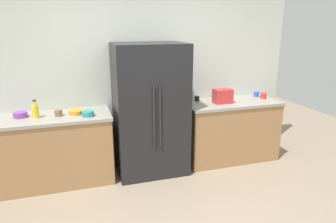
# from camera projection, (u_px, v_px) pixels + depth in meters

# --- Properties ---
(kitchen_back_panel) EXTENTS (4.64, 0.10, 2.66)m
(kitchen_back_panel) POSITION_uv_depth(u_px,v_px,m) (139.00, 74.00, 4.37)
(kitchen_back_panel) COLOR silver
(kitchen_back_panel) RESTS_ON ground_plane
(counter_left) EXTENTS (1.46, 0.65, 0.91)m
(counter_left) POSITION_uv_depth(u_px,v_px,m) (55.00, 150.00, 3.93)
(counter_left) COLOR #9E7247
(counter_left) RESTS_ON ground_plane
(counter_right) EXTENTS (1.43, 0.65, 0.91)m
(counter_right) POSITION_uv_depth(u_px,v_px,m) (230.00, 130.00, 4.65)
(counter_right) COLOR #9E7247
(counter_right) RESTS_ON ground_plane
(refrigerator) EXTENTS (0.95, 0.70, 1.79)m
(refrigerator) POSITION_uv_depth(u_px,v_px,m) (150.00, 110.00, 4.13)
(refrigerator) COLOR black
(refrigerator) RESTS_ON ground_plane
(toaster) EXTENTS (0.26, 0.18, 0.21)m
(toaster) POSITION_uv_depth(u_px,v_px,m) (223.00, 96.00, 4.42)
(toaster) COLOR red
(toaster) RESTS_ON counter_right
(bottle_a) EXTENTS (0.08, 0.08, 0.23)m
(bottle_a) POSITION_uv_depth(u_px,v_px,m) (35.00, 111.00, 3.71)
(bottle_a) COLOR yellow
(bottle_a) RESTS_ON counter_left
(cup_a) EXTENTS (0.09, 0.09, 0.08)m
(cup_a) POSITION_uv_depth(u_px,v_px,m) (58.00, 113.00, 3.81)
(cup_a) COLOR brown
(cup_a) RESTS_ON counter_left
(cup_b) EXTENTS (0.08, 0.08, 0.08)m
(cup_b) POSITION_uv_depth(u_px,v_px,m) (256.00, 94.00, 4.82)
(cup_b) COLOR blue
(cup_b) RESTS_ON counter_right
(cup_c) EXTENTS (0.07, 0.07, 0.07)m
(cup_c) POSITION_uv_depth(u_px,v_px,m) (197.00, 99.00, 4.55)
(cup_c) COLOR black
(cup_c) RESTS_ON counter_right
(cup_d) EXTENTS (0.09, 0.09, 0.09)m
(cup_d) POSITION_uv_depth(u_px,v_px,m) (263.00, 96.00, 4.70)
(cup_d) COLOR red
(cup_d) RESTS_ON counter_right
(bowl_a) EXTENTS (0.17, 0.17, 0.07)m
(bowl_a) POSITION_uv_depth(u_px,v_px,m) (20.00, 115.00, 3.75)
(bowl_a) COLOR purple
(bowl_a) RESTS_ON counter_left
(bowl_b) EXTENTS (0.18, 0.18, 0.05)m
(bowl_b) POSITION_uv_depth(u_px,v_px,m) (76.00, 112.00, 3.89)
(bowl_b) COLOR orange
(bowl_b) RESTS_ON counter_left
(bowl_c) EXTENTS (0.15, 0.15, 0.07)m
(bowl_c) POSITION_uv_depth(u_px,v_px,m) (88.00, 114.00, 3.80)
(bowl_c) COLOR teal
(bowl_c) RESTS_ON counter_left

